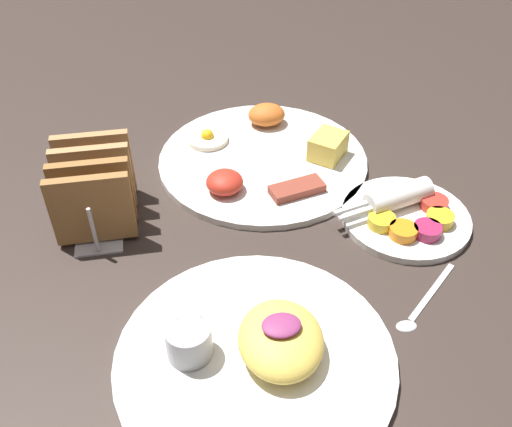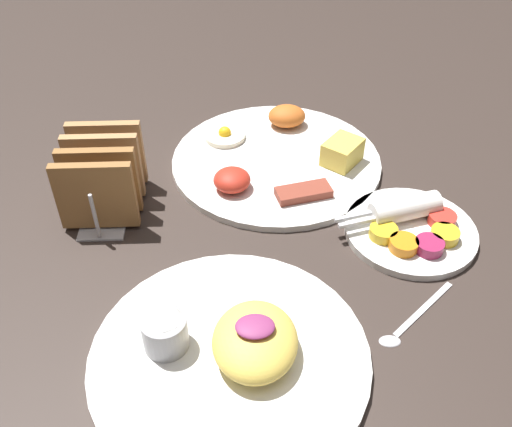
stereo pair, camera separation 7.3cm
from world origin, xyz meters
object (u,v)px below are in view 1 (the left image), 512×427
plate_breakfast (264,156)px  plate_condiments (406,214)px  toast_rack (94,189)px  plate_foreground (257,351)px

plate_breakfast → plate_condiments: plate_breakfast is taller
plate_breakfast → toast_rack: toast_rack is taller
plate_foreground → toast_rack: size_ratio=1.98×
plate_breakfast → plate_condiments: 0.23m
plate_foreground → toast_rack: toast_rack is taller
plate_condiments → toast_rack: bearing=169.3°
plate_breakfast → toast_rack: (-0.24, -0.09, 0.04)m
plate_foreground → toast_rack: 0.31m
plate_foreground → plate_breakfast: bearing=78.3°
plate_condiments → plate_foreground: (-0.23, -0.18, 0.00)m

